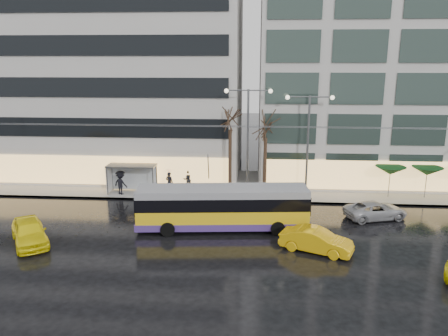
# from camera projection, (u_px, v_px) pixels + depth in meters

# --- Properties ---
(ground) EXTENTS (140.00, 140.00, 0.00)m
(ground) POSITION_uv_depth(u_px,v_px,m) (212.00, 247.00, 27.54)
(ground) COLOR black
(ground) RESTS_ON ground
(sidewalk) EXTENTS (80.00, 10.00, 0.15)m
(sidewalk) POSITION_uv_depth(u_px,v_px,m) (248.00, 185.00, 40.92)
(sidewalk) COLOR gray
(sidewalk) RESTS_ON ground
(kerb) EXTENTS (80.00, 0.10, 0.15)m
(kerb) POSITION_uv_depth(u_px,v_px,m) (247.00, 201.00, 36.13)
(kerb) COLOR slate
(kerb) RESTS_ON ground
(building_left) EXTENTS (34.00, 14.00, 22.00)m
(building_left) POSITION_uv_depth(u_px,v_px,m) (73.00, 63.00, 44.33)
(building_left) COLOR #B1AEA9
(building_left) RESTS_ON sidewalk
(building_right) EXTENTS (32.00, 14.00, 25.00)m
(building_right) POSITION_uv_depth(u_px,v_px,m) (429.00, 47.00, 41.48)
(building_right) COLOR #B1AEA9
(building_right) RESTS_ON sidewalk
(trolleybus) EXTENTS (11.94, 4.89, 5.46)m
(trolleybus) POSITION_uv_depth(u_px,v_px,m) (223.00, 209.00, 30.15)
(trolleybus) COLOR yellow
(trolleybus) RESTS_ON ground
(catenary) EXTENTS (42.24, 5.12, 7.00)m
(catenary) POSITION_uv_depth(u_px,v_px,m) (234.00, 155.00, 34.11)
(catenary) COLOR #595B60
(catenary) RESTS_ON ground
(bus_shelter) EXTENTS (4.20, 1.60, 2.51)m
(bus_shelter) POSITION_uv_depth(u_px,v_px,m) (128.00, 172.00, 37.99)
(bus_shelter) COLOR #595B60
(bus_shelter) RESTS_ON sidewalk
(street_lamp_near) EXTENTS (3.96, 0.36, 9.03)m
(street_lamp_near) POSITION_uv_depth(u_px,v_px,m) (248.00, 127.00, 36.38)
(street_lamp_near) COLOR #595B60
(street_lamp_near) RESTS_ON sidewalk
(street_lamp_far) EXTENTS (3.96, 0.36, 8.53)m
(street_lamp_far) POSITION_uv_depth(u_px,v_px,m) (308.00, 131.00, 36.09)
(street_lamp_far) COLOR #595B60
(street_lamp_far) RESTS_ON sidewalk
(tree_a) EXTENTS (3.20, 3.20, 8.40)m
(tree_a) POSITION_uv_depth(u_px,v_px,m) (230.00, 114.00, 36.41)
(tree_a) COLOR black
(tree_a) RESTS_ON sidewalk
(tree_b) EXTENTS (3.20, 3.20, 7.70)m
(tree_b) POSITION_uv_depth(u_px,v_px,m) (266.00, 122.00, 36.56)
(tree_b) COLOR black
(tree_b) RESTS_ON sidewalk
(parasol_a) EXTENTS (2.50, 2.50, 2.65)m
(parasol_a) POSITION_uv_depth(u_px,v_px,m) (390.00, 171.00, 36.59)
(parasol_a) COLOR #595B60
(parasol_a) RESTS_ON sidewalk
(parasol_b) EXTENTS (2.50, 2.50, 2.65)m
(parasol_b) POSITION_uv_depth(u_px,v_px,m) (427.00, 171.00, 36.37)
(parasol_b) COLOR #595B60
(parasol_b) RESTS_ON sidewalk
(taxi_a) EXTENTS (4.24, 5.02, 1.62)m
(taxi_a) POSITION_uv_depth(u_px,v_px,m) (29.00, 232.00, 27.89)
(taxi_a) COLOR yellow
(taxi_a) RESTS_ON ground
(taxi_b) EXTENTS (4.67, 3.14, 1.46)m
(taxi_b) POSITION_uv_depth(u_px,v_px,m) (316.00, 240.00, 26.78)
(taxi_b) COLOR #F0B30C
(taxi_b) RESTS_ON ground
(sedan_silver) EXTENTS (5.04, 3.35, 1.29)m
(sedan_silver) POSITION_uv_depth(u_px,v_px,m) (376.00, 210.00, 32.34)
(sedan_silver) COLOR #A8A7AC
(sedan_silver) RESTS_ON ground
(pedestrian_a) EXTENTS (1.23, 1.24, 2.19)m
(pedestrian_a) POSITION_uv_depth(u_px,v_px,m) (169.00, 178.00, 37.66)
(pedestrian_a) COLOR black
(pedestrian_a) RESTS_ON sidewalk
(pedestrian_b) EXTENTS (1.06, 0.95, 1.80)m
(pedestrian_b) POSITION_uv_depth(u_px,v_px,m) (188.00, 179.00, 39.14)
(pedestrian_b) COLOR black
(pedestrian_b) RESTS_ON sidewalk
(pedestrian_c) EXTENTS (1.43, 1.12, 2.11)m
(pedestrian_c) POSITION_uv_depth(u_px,v_px,m) (121.00, 181.00, 37.56)
(pedestrian_c) COLOR black
(pedestrian_c) RESTS_ON sidewalk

